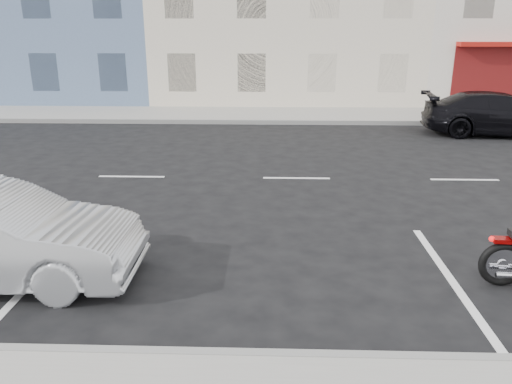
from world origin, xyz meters
TOP-DOWN VIEW (x-y plane):
  - ground at (0.00, 0.00)m, footprint 120.00×120.00m
  - sidewalk_far at (-5.00, 8.70)m, footprint 80.00×3.40m
  - curb_near at (-5.00, -7.00)m, footprint 80.00×0.12m
  - curb_far at (-5.00, 7.00)m, footprint 80.00×0.12m
  - car_far at (4.95, 5.33)m, footprint 5.09×2.52m

SIDE VIEW (x-z plane):
  - ground at x=0.00m, z-range 0.00..0.00m
  - sidewalk_far at x=-5.00m, z-range 0.00..0.15m
  - curb_near at x=-5.00m, z-range 0.00..0.16m
  - curb_far at x=-5.00m, z-range 0.00..0.16m
  - car_far at x=4.95m, z-range 0.00..1.42m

